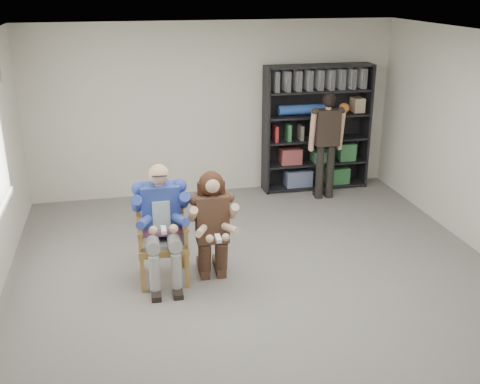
{
  "coord_description": "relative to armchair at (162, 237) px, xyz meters",
  "views": [
    {
      "loc": [
        -1.51,
        -5.4,
        3.37
      ],
      "look_at": [
        -0.2,
        0.6,
        1.05
      ],
      "focal_mm": 42.0,
      "sensor_mm": 36.0,
      "label": 1
    }
  ],
  "objects": [
    {
      "name": "bookshelf",
      "position": [
        2.83,
        2.67,
        0.49
      ],
      "size": [
        1.8,
        0.38,
        2.1
      ],
      "primitive_type": null,
      "color": "black",
      "rests_on": "floor"
    },
    {
      "name": "room_shell",
      "position": [
        1.13,
        -0.61,
        0.84
      ],
      "size": [
        6.0,
        7.0,
        2.8
      ],
      "primitive_type": null,
      "color": "silver",
      "rests_on": "ground"
    },
    {
      "name": "floor",
      "position": [
        1.13,
        -0.61,
        -0.56
      ],
      "size": [
        6.0,
        7.0,
        0.01
      ],
      "primitive_type": "cube",
      "color": "slate",
      "rests_on": "ground"
    },
    {
      "name": "standing_man",
      "position": [
        2.82,
        2.17,
        0.31
      ],
      "size": [
        0.54,
        0.31,
        1.74
      ],
      "primitive_type": null,
      "rotation": [
        0.0,
        0.0,
        -0.03
      ],
      "color": "black",
      "rests_on": "floor"
    },
    {
      "name": "kneeling_woman",
      "position": [
        0.58,
        -0.12,
        0.11
      ],
      "size": [
        0.57,
        0.9,
        1.33
      ],
      "primitive_type": null,
      "rotation": [
        0.0,
        0.0,
        -0.02
      ],
      "color": "#3D251C",
      "rests_on": "floor"
    },
    {
      "name": "armchair",
      "position": [
        0.0,
        0.0,
        0.0
      ],
      "size": [
        0.66,
        0.64,
        1.11
      ],
      "primitive_type": null,
      "rotation": [
        0.0,
        0.0,
        -0.02
      ],
      "color": "olive",
      "rests_on": "floor"
    },
    {
      "name": "seated_man",
      "position": [
        0.0,
        0.0,
        0.17
      ],
      "size": [
        0.64,
        0.88,
        1.45
      ],
      "primitive_type": null,
      "rotation": [
        0.0,
        0.0,
        -0.02
      ],
      "color": "navy",
      "rests_on": "floor"
    }
  ]
}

